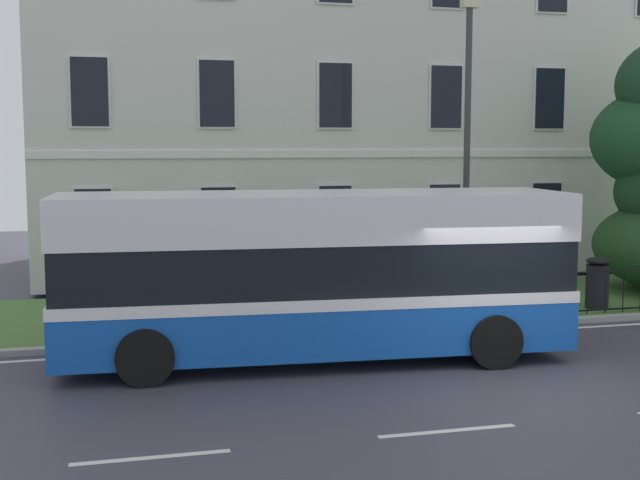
{
  "coord_description": "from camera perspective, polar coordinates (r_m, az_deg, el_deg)",
  "views": [
    {
      "loc": [
        -6.52,
        -12.33,
        3.93
      ],
      "look_at": [
        -2.05,
        5.02,
        1.89
      ],
      "focal_mm": 47.9,
      "sensor_mm": 36.0,
      "label": 1
    }
  ],
  "objects": [
    {
      "name": "ground_plane",
      "position": [
        15.36,
        11.35,
        -8.53
      ],
      "size": [
        60.0,
        56.0,
        0.18
      ],
      "color": "#403D49"
    },
    {
      "name": "georgian_townhouse",
      "position": [
        27.97,
        1.79,
        11.1
      ],
      "size": [
        19.53,
        8.96,
        12.09
      ],
      "color": "silver",
      "rests_on": "ground_plane"
    },
    {
      "name": "iron_verge_railing",
      "position": [
        18.75,
        10.35,
        -3.79
      ],
      "size": [
        16.36,
        0.04,
        0.97
      ],
      "color": "black",
      "rests_on": "ground_plane"
    },
    {
      "name": "single_decker_bus",
      "position": [
        15.38,
        -0.34,
        -2.21
      ],
      "size": [
        9.28,
        3.03,
        3.05
      ],
      "rotation": [
        0.0,
        0.0,
        -0.07
      ],
      "color": "#1551B3",
      "rests_on": "ground_plane"
    },
    {
      "name": "street_lamp_post",
      "position": [
        19.15,
        9.81,
        7.06
      ],
      "size": [
        0.36,
        0.24,
        7.08
      ],
      "color": "#333338",
      "rests_on": "ground_plane"
    },
    {
      "name": "litter_bin",
      "position": [
        20.83,
        18.04,
        -2.71
      ],
      "size": [
        0.54,
        0.54,
        1.19
      ],
      "color": "black",
      "rests_on": "ground_plane"
    }
  ]
}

